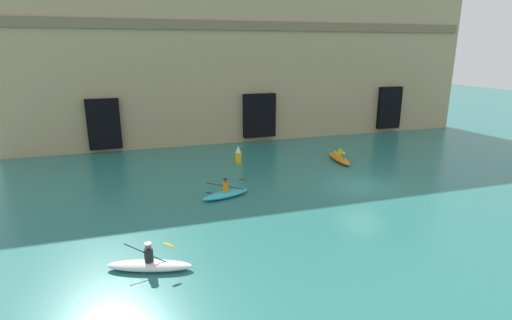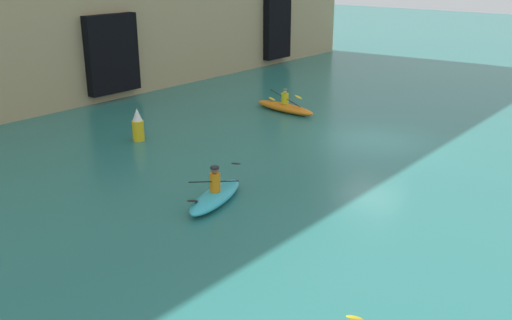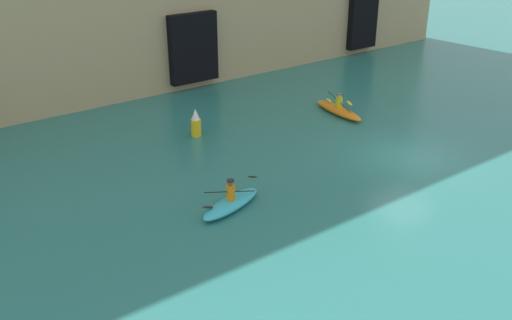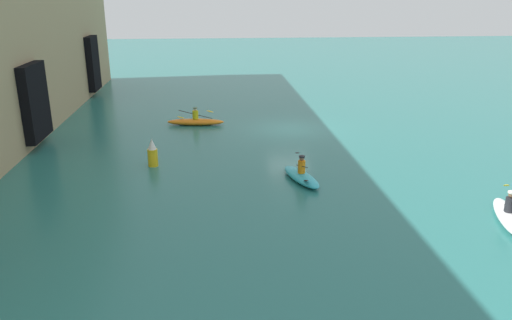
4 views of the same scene
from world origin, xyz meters
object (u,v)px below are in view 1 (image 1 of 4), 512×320
(kayak_cyan, at_px, (226,194))
(marker_buoy, at_px, (238,155))
(kayak_orange, at_px, (339,158))
(kayak_white, at_px, (150,265))

(kayak_cyan, height_order, marker_buoy, marker_buoy)
(kayak_orange, distance_m, marker_buoy, 7.59)
(kayak_cyan, bearing_deg, kayak_white, 38.50)
(kayak_white, height_order, marker_buoy, marker_buoy)
(kayak_orange, relative_size, marker_buoy, 2.65)
(kayak_white, relative_size, marker_buoy, 2.52)
(kayak_white, relative_size, kayak_orange, 0.95)
(kayak_white, xyz_separation_m, marker_buoy, (7.11, 13.21, 0.38))
(kayak_cyan, relative_size, kayak_white, 0.89)
(kayak_cyan, bearing_deg, marker_buoy, -128.00)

